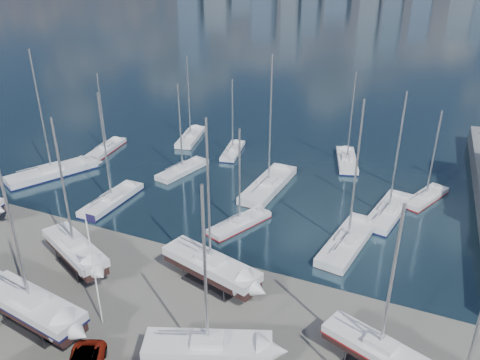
% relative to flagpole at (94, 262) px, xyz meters
% --- Properties ---
extents(ground, '(1400.00, 1400.00, 0.00)m').
position_rel_flagpole_xyz_m(ground, '(0.86, 2.73, -6.31)').
color(ground, '#605E59').
rests_on(ground, ground).
extents(water, '(1400.00, 600.00, 0.40)m').
position_rel_flagpole_xyz_m(water, '(0.86, 312.73, -6.46)').
color(water, '#172B36').
rests_on(water, ground).
extents(sailboat_cradle_2, '(10.04, 6.47, 15.95)m').
position_rel_flagpole_xyz_m(sailboat_cradle_2, '(-7.70, 5.59, -4.24)').
color(sailboat_cradle_2, '#2D2D33').
rests_on(sailboat_cradle_2, ground).
extents(sailboat_cradle_3, '(11.09, 4.46, 17.32)m').
position_rel_flagpole_xyz_m(sailboat_cradle_3, '(-5.01, -2.67, -4.18)').
color(sailboat_cradle_3, '#2D2D33').
rests_on(sailboat_cradle_3, ground).
extents(sailboat_cradle_4, '(10.75, 5.45, 16.83)m').
position_rel_flagpole_xyz_m(sailboat_cradle_4, '(6.16, 8.58, -4.20)').
color(sailboat_cradle_4, '#2D2D33').
rests_on(sailboat_cradle_4, ground).
extents(sailboat_cradle_5, '(10.07, 6.12, 15.77)m').
position_rel_flagpole_xyz_m(sailboat_cradle_5, '(10.70, -0.76, -4.26)').
color(sailboat_cradle_5, '#2D2D33').
rests_on(sailboat_cradle_5, ground).
extents(sailboat_cradle_6, '(9.22, 5.32, 14.51)m').
position_rel_flagpole_xyz_m(sailboat_cradle_6, '(22.55, 4.23, -4.32)').
color(sailboat_cradle_6, '#2D2D33').
rests_on(sailboat_cradle_6, ground).
extents(sailboat_moored_0, '(8.63, 12.97, 18.95)m').
position_rel_flagpole_xyz_m(sailboat_moored_0, '(-26.38, 21.59, -6.00)').
color(sailboat_moored_0, black).
rests_on(sailboat_moored_0, water).
extents(sailboat_moored_1, '(3.82, 9.24, 13.40)m').
position_rel_flagpole_xyz_m(sailboat_moored_1, '(-25.51, 32.81, -6.01)').
color(sailboat_moored_1, black).
rests_on(sailboat_moored_1, water).
extents(sailboat_moored_2, '(5.06, 10.41, 15.14)m').
position_rel_flagpole_xyz_m(sailboat_moored_2, '(-15.43, 43.01, -5.99)').
color(sailboat_moored_2, black).
rests_on(sailboat_moored_2, water).
extents(sailboat_moored_3, '(2.89, 10.22, 15.26)m').
position_rel_flagpole_xyz_m(sailboat_moored_3, '(-13.15, 18.23, -6.01)').
color(sailboat_moored_3, black).
rests_on(sailboat_moored_3, water).
extents(sailboat_moored_4, '(4.42, 9.48, 13.81)m').
position_rel_flagpole_xyz_m(sailboat_moored_4, '(-9.68, 30.35, -5.99)').
color(sailboat_moored_4, black).
rests_on(sailboat_moored_4, water).
extents(sailboat_moored_5, '(4.02, 8.79, 12.69)m').
position_rel_flagpole_xyz_m(sailboat_moored_5, '(-6.03, 40.13, -6.01)').
color(sailboat_moored_5, black).
rests_on(sailboat_moored_5, water).
extents(sailboat_moored_6, '(5.50, 8.75, 12.70)m').
position_rel_flagpole_xyz_m(sailboat_moored_6, '(4.27, 19.61, -6.01)').
color(sailboat_moored_6, black).
rests_on(sailboat_moored_6, water).
extents(sailboat_moored_7, '(4.05, 12.76, 19.06)m').
position_rel_flagpole_xyz_m(sailboat_moored_7, '(3.87, 30.33, -5.99)').
color(sailboat_moored_7, black).
rests_on(sailboat_moored_7, water).
extents(sailboat_moored_8, '(5.42, 10.28, 14.80)m').
position_rel_flagpole_xyz_m(sailboat_moored_8, '(11.76, 43.59, -6.01)').
color(sailboat_moored_8, black).
rests_on(sailboat_moored_8, water).
extents(sailboat_moored_9, '(4.78, 11.80, 17.31)m').
position_rel_flagpole_xyz_m(sailboat_moored_9, '(16.83, 20.61, -5.99)').
color(sailboat_moored_9, black).
rests_on(sailboat_moored_9, water).
extents(sailboat_moored_10, '(4.85, 11.25, 16.29)m').
position_rel_flagpole_xyz_m(sailboat_moored_10, '(19.94, 29.40, -6.01)').
color(sailboat_moored_10, black).
rests_on(sailboat_moored_10, water).
extents(sailboat_moored_11, '(5.47, 8.75, 12.69)m').
position_rel_flagpole_xyz_m(sailboat_moored_11, '(23.84, 35.54, -6.01)').
color(sailboat_moored_11, black).
rests_on(sailboat_moored_11, water).
extents(flagpole, '(0.98, 0.12, 11.06)m').
position_rel_flagpole_xyz_m(flagpole, '(0.00, 0.00, 0.00)').
color(flagpole, white).
rests_on(flagpole, ground).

